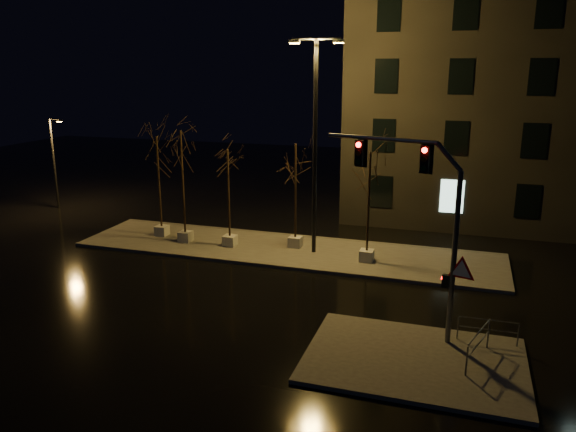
% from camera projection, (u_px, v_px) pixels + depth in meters
% --- Properties ---
extents(ground, '(90.00, 90.00, 0.00)m').
position_uv_depth(ground, '(242.00, 294.00, 23.70)').
color(ground, black).
rests_on(ground, ground).
extents(median, '(22.00, 5.00, 0.15)m').
position_uv_depth(median, '(285.00, 250.00, 29.20)').
color(median, '#44423D').
rests_on(median, ground).
extents(sidewalk_corner, '(7.00, 5.00, 0.15)m').
position_uv_depth(sidewalk_corner, '(414.00, 360.00, 18.25)').
color(sidewalk_corner, '#44423D').
rests_on(sidewalk_corner, ground).
extents(building, '(25.00, 12.00, 15.00)m').
position_uv_depth(building, '(564.00, 97.00, 34.21)').
color(building, black).
rests_on(building, ground).
extents(tree_0, '(1.80, 1.80, 5.71)m').
position_uv_depth(tree_0, '(158.00, 159.00, 30.39)').
color(tree_0, '#B2B1A6').
rests_on(tree_0, median).
extents(tree_1, '(1.80, 1.80, 6.15)m').
position_uv_depth(tree_1, '(182.00, 156.00, 29.21)').
color(tree_1, '#B2B1A6').
rests_on(tree_1, median).
extents(tree_2, '(1.80, 1.80, 5.25)m').
position_uv_depth(tree_2, '(228.00, 171.00, 28.69)').
color(tree_2, '#B2B1A6').
rests_on(tree_2, median).
extents(tree_3, '(1.80, 1.80, 5.55)m').
position_uv_depth(tree_3, '(296.00, 168.00, 28.41)').
color(tree_3, '#B2B1A6').
rests_on(tree_3, median).
extents(tree_4, '(1.80, 1.80, 5.47)m').
position_uv_depth(tree_4, '(370.00, 177.00, 26.29)').
color(tree_4, '#B2B1A6').
rests_on(tree_4, median).
extents(traffic_signal_mast, '(5.41, 1.67, 6.86)m').
position_uv_depth(traffic_signal_mast, '(424.00, 211.00, 18.74)').
color(traffic_signal_mast, '#515358').
rests_on(traffic_signal_mast, sidewalk_corner).
extents(streetlight_main, '(2.62, 0.55, 10.47)m').
position_uv_depth(streetlight_main, '(315.00, 133.00, 27.16)').
color(streetlight_main, black).
rests_on(streetlight_main, median).
extents(streetlight_far, '(1.18, 0.38, 6.04)m').
position_uv_depth(streetlight_far, '(55.00, 159.00, 37.45)').
color(streetlight_far, black).
rests_on(streetlight_far, ground).
extents(guard_rail_a, '(2.00, 0.07, 0.86)m').
position_uv_depth(guard_rail_a, '(488.00, 327.00, 19.11)').
color(guard_rail_a, '#515358').
rests_on(guard_rail_a, sidewalk_corner).
extents(guard_rail_b, '(0.72, 2.13, 1.06)m').
position_uv_depth(guard_rail_b, '(478.00, 342.00, 17.87)').
color(guard_rail_b, '#515358').
rests_on(guard_rail_b, sidewalk_corner).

